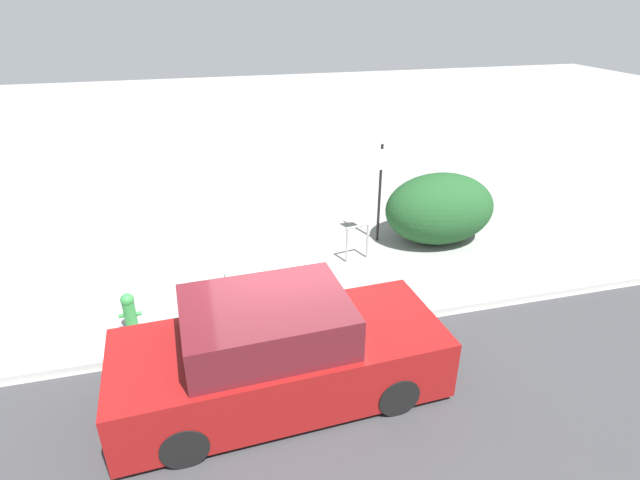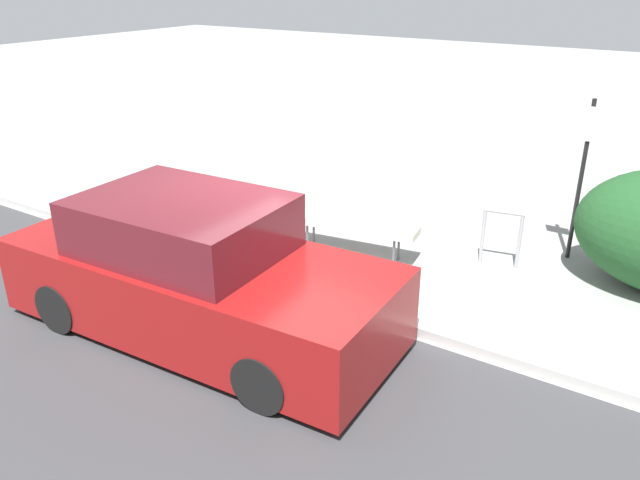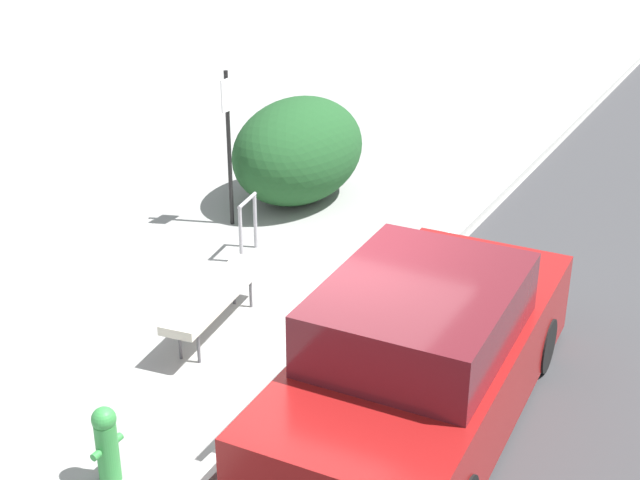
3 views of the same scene
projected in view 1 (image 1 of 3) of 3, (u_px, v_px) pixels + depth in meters
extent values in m
plane|color=gray|center=(291.00, 335.00, 8.47)|extent=(60.00, 60.00, 0.00)
cube|color=#B7B7B2|center=(291.00, 332.00, 8.44)|extent=(60.00, 0.20, 0.13)
cylinder|color=#515156|center=(244.00, 292.00, 9.30)|extent=(0.04, 0.04, 0.43)
cylinder|color=#515156|center=(311.00, 277.00, 9.77)|extent=(0.04, 0.04, 0.43)
cylinder|color=#515156|center=(241.00, 286.00, 9.49)|extent=(0.04, 0.04, 0.43)
cylinder|color=#515156|center=(307.00, 272.00, 9.96)|extent=(0.04, 0.04, 0.43)
cube|color=beige|center=(276.00, 269.00, 9.51)|extent=(1.96, 0.69, 0.11)
cylinder|color=#99999E|center=(347.00, 245.00, 10.61)|extent=(0.05, 0.05, 0.80)
cylinder|color=#99999E|center=(367.00, 241.00, 10.79)|extent=(0.05, 0.05, 0.80)
cylinder|color=#99999E|center=(358.00, 226.00, 10.52)|extent=(0.55, 0.15, 0.05)
cylinder|color=black|center=(380.00, 194.00, 11.24)|extent=(0.06, 0.06, 2.30)
cube|color=white|center=(382.00, 160.00, 10.84)|extent=(0.36, 0.02, 0.46)
cylinder|color=#338C3F|center=(131.00, 318.00, 8.41)|extent=(0.20, 0.20, 0.60)
sphere|color=#338C3F|center=(127.00, 300.00, 8.26)|extent=(0.22, 0.22, 0.22)
cylinder|color=#338C3F|center=(121.00, 316.00, 8.36)|extent=(0.08, 0.07, 0.07)
cylinder|color=#338C3F|center=(139.00, 313.00, 8.42)|extent=(0.08, 0.07, 0.07)
ellipsoid|color=#1E4C23|center=(439.00, 208.00, 11.38)|extent=(2.55, 1.79, 1.61)
cylinder|color=black|center=(354.00, 326.00, 8.21)|extent=(0.61, 0.21, 0.60)
cylinder|color=black|center=(397.00, 395.00, 6.80)|extent=(0.61, 0.21, 0.60)
cylinder|color=black|center=(177.00, 359.00, 7.45)|extent=(0.61, 0.21, 0.60)
cylinder|color=black|center=(184.00, 445.00, 6.04)|extent=(0.61, 0.21, 0.60)
cube|color=maroon|center=(281.00, 363.00, 7.02)|extent=(4.64, 2.01, 0.89)
cube|color=#59171F|center=(266.00, 322.00, 6.64)|extent=(2.27, 1.72, 0.62)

